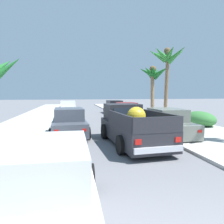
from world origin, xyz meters
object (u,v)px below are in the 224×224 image
object	(u,v)px
car_left_near	(127,112)
car_right_near	(69,123)
car_right_mid	(166,124)
car_left_far	(114,107)
palm_tree_right_mid	(167,59)
pickup_truck	(131,127)
car_left_mid	(43,189)
car_right_far	(68,109)
hedge_bush	(199,119)
palm_tree_right_fore	(153,75)

from	to	relation	value
car_left_near	car_right_near	world-z (taller)	same
car_right_mid	car_left_far	distance (m)	13.38
car_right_mid	car_right_near	bearing A→B (deg)	165.82
car_left_near	palm_tree_right_mid	xyz separation A→B (m)	(4.17, 0.77, 4.90)
pickup_truck	palm_tree_right_mid	xyz separation A→B (m)	(6.27, 9.46, 4.82)
pickup_truck	car_left_mid	world-z (taller)	pickup_truck
car_right_far	pickup_truck	bearing A→B (deg)	-76.97
car_left_far	hedge_bush	xyz separation A→B (m)	(3.95, -10.68, -0.16)
car_left_far	palm_tree_right_mid	distance (m)	8.16
pickup_truck	hedge_bush	size ratio (longest dim) A/B	1.90
car_right_near	car_right_far	world-z (taller)	same
car_left_mid	palm_tree_right_fore	distance (m)	22.15
car_right_near	car_right_mid	bearing A→B (deg)	-14.18
car_left_near	hedge_bush	distance (m)	6.30
car_right_mid	car_right_far	size ratio (longest dim) A/B	0.99
palm_tree_right_fore	hedge_bush	xyz separation A→B (m)	(-0.48, -9.93, -3.91)
car_left_near	car_right_mid	size ratio (longest dim) A/B	1.00
car_right_near	pickup_truck	bearing A→B (deg)	-40.52
car_left_far	hedge_bush	distance (m)	11.38
car_right_far	car_left_near	bearing A→B (deg)	-43.33
car_right_near	car_right_mid	size ratio (longest dim) A/B	1.01
car_left_near	palm_tree_right_mid	size ratio (longest dim) A/B	0.64
pickup_truck	palm_tree_right_fore	world-z (taller)	palm_tree_right_fore
car_right_mid	pickup_truck	bearing A→B (deg)	-153.73
car_right_far	car_left_mid	bearing A→B (deg)	-90.21
pickup_truck	car_right_mid	bearing A→B (deg)	26.27
pickup_truck	car_right_mid	size ratio (longest dim) A/B	1.25
car_right_near	palm_tree_right_mid	world-z (taller)	palm_tree_right_mid
car_left_near	car_right_far	xyz separation A→B (m)	(-5.26, 4.96, 0.00)
pickup_truck	palm_tree_right_mid	bearing A→B (deg)	56.45
pickup_truck	car_right_mid	world-z (taller)	pickup_truck
car_right_near	car_left_mid	size ratio (longest dim) A/B	1.01
car_left_far	palm_tree_right_fore	world-z (taller)	palm_tree_right_fore
palm_tree_right_fore	car_right_far	bearing A→B (deg)	-179.24
car_left_near	car_right_near	size ratio (longest dim) A/B	0.99
palm_tree_right_fore	car_left_far	bearing A→B (deg)	170.46
pickup_truck	car_left_near	size ratio (longest dim) A/B	1.24
car_right_mid	hedge_bush	world-z (taller)	car_right_mid
car_left_mid	palm_tree_right_fore	size ratio (longest dim) A/B	0.77
palm_tree_right_fore	car_right_mid	bearing A→B (deg)	-108.75
pickup_truck	car_left_near	distance (m)	8.94
pickup_truck	car_right_far	distance (m)	14.01
car_left_mid	palm_tree_right_mid	distance (m)	18.55
car_left_far	palm_tree_right_mid	world-z (taller)	palm_tree_right_mid
car_right_mid	palm_tree_right_fore	xyz separation A→B (m)	(4.29, 12.64, 3.75)
car_right_mid	car_left_far	xyz separation A→B (m)	(-0.14, 13.38, 0.00)
car_left_near	car_right_mid	distance (m)	7.55
car_right_mid	palm_tree_right_mid	world-z (taller)	palm_tree_right_mid
car_left_far	car_left_near	bearing A→B (deg)	-90.74
pickup_truck	palm_tree_right_mid	size ratio (longest dim) A/B	0.79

